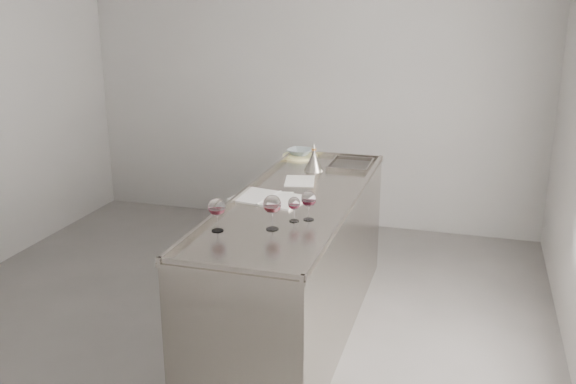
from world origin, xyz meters
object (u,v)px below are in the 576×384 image
(wine_glass_small, at_px, (294,204))
(ceramic_bowl, at_px, (300,152))
(wine_glass_left, at_px, (217,208))
(wine_glass_middle, at_px, (272,205))
(wine_glass_right, at_px, (309,200))
(wine_funnel, at_px, (314,162))
(notebook, at_px, (269,198))
(counter, at_px, (296,265))

(wine_glass_small, height_order, ceramic_bowl, wine_glass_small)
(wine_glass_left, height_order, wine_glass_small, wine_glass_left)
(wine_glass_small, bearing_deg, wine_glass_middle, -116.61)
(wine_glass_right, height_order, wine_funnel, wine_funnel)
(wine_glass_right, bearing_deg, ceramic_bowl, 107.34)
(wine_glass_middle, relative_size, wine_funnel, 0.94)
(wine_glass_middle, relative_size, ceramic_bowl, 1.02)
(wine_glass_middle, xyz_separation_m, notebook, (-0.19, 0.52, -0.14))
(wine_glass_small, height_order, wine_funnel, wine_funnel)
(wine_glass_left, xyz_separation_m, wine_glass_small, (0.37, 0.27, -0.03))
(counter, height_order, wine_glass_left, wine_glass_left)
(wine_glass_middle, bearing_deg, notebook, 109.89)
(counter, relative_size, wine_glass_left, 12.66)
(notebook, xyz_separation_m, wine_funnel, (0.10, 0.77, 0.06))
(wine_glass_left, xyz_separation_m, ceramic_bowl, (-0.01, 1.77, -0.09))
(wine_glass_right, bearing_deg, wine_funnel, 102.70)
(wine_glass_middle, bearing_deg, wine_funnel, 93.84)
(wine_glass_right, relative_size, ceramic_bowl, 0.89)
(wine_glass_middle, distance_m, wine_glass_right, 0.26)
(ceramic_bowl, distance_m, wine_funnel, 0.43)
(wine_glass_small, xyz_separation_m, wine_funnel, (-0.17, 1.12, -0.04))
(counter, height_order, wine_glass_small, wine_glass_small)
(ceramic_bowl, bearing_deg, wine_funnel, -60.68)
(wine_glass_right, relative_size, notebook, 0.35)
(ceramic_bowl, bearing_deg, notebook, -84.57)
(counter, xyz_separation_m, wine_glass_right, (0.18, -0.37, 0.59))
(counter, distance_m, notebook, 0.51)
(wine_glass_left, relative_size, notebook, 0.38)
(wine_glass_right, xyz_separation_m, ceramic_bowl, (-0.45, 1.45, -0.08))
(wine_glass_right, distance_m, wine_glass_small, 0.09)
(wine_glass_left, bearing_deg, notebook, 81.05)
(wine_glass_middle, height_order, notebook, wine_glass_middle)
(wine_glass_middle, relative_size, wine_glass_small, 1.36)
(wine_glass_middle, xyz_separation_m, ceramic_bowl, (-0.30, 1.66, -0.10))
(wine_glass_right, xyz_separation_m, wine_funnel, (-0.24, 1.07, -0.06))
(wine_glass_small, height_order, notebook, wine_glass_small)
(wine_glass_small, bearing_deg, wine_funnel, 98.48)
(wine_glass_small, distance_m, notebook, 0.46)
(counter, xyz_separation_m, wine_glass_small, (0.10, -0.42, 0.57))
(counter, bearing_deg, wine_glass_middle, -87.92)
(wine_funnel, bearing_deg, counter, -84.72)
(wine_glass_right, bearing_deg, counter, 115.61)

